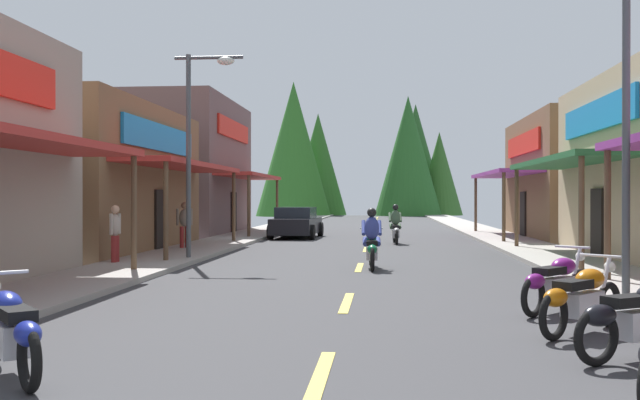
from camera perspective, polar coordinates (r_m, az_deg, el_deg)
ground at (r=29.16m, az=3.82°, el=-3.51°), size 9.09×90.00×0.10m
sidewalk_left at (r=29.83m, az=-7.26°, el=-3.21°), size 2.36×90.00×0.12m
sidewalk_right at (r=29.58m, az=15.00°, el=-3.25°), size 2.36×90.00×0.12m
centerline_dashes at (r=34.42m, az=4.02°, el=-2.85°), size 0.16×68.16×0.01m
storefront_left_middle at (r=26.41m, az=-20.91°, el=1.56°), size 9.93×10.35×4.93m
storefront_left_far at (r=37.16m, az=-11.55°, el=2.52°), size 8.04×9.82×6.69m
storefront_right_far at (r=34.59m, az=21.94°, el=1.64°), size 9.39×10.13×5.43m
streetlamp_left at (r=21.04m, az=-9.57°, el=5.77°), size 1.99×0.30×5.93m
streetlamp_right at (r=14.02m, az=21.83°, el=8.13°), size 1.99×0.30×5.74m
motorcycle_parked_right_3 at (r=10.38m, az=19.95°, el=-7.25°), size 1.52×1.64×1.04m
motorcycle_parked_right_4 at (r=12.16m, az=18.17°, el=-6.16°), size 1.48×1.68×1.04m
motorcycle_parked_left_2 at (r=8.08m, az=-23.22°, el=-9.39°), size 1.48×1.68×1.04m
rider_cruising_lead at (r=18.57m, az=4.10°, el=-3.44°), size 0.60×2.14×1.57m
rider_cruising_trailing at (r=28.68m, az=5.97°, el=-2.16°), size 0.60×2.14×1.57m
pedestrian_by_shop at (r=25.08m, az=-10.66°, el=-1.77°), size 0.51×0.40×1.68m
pedestrian_waiting at (r=19.90m, az=-15.87°, el=-2.38°), size 0.28×0.57×1.63m
parked_car_curbside at (r=32.89m, az=-1.88°, el=-1.80°), size 2.20×4.37×1.40m
treeline_backdrop at (r=75.12m, az=2.40°, el=3.20°), size 21.20×14.74×13.38m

